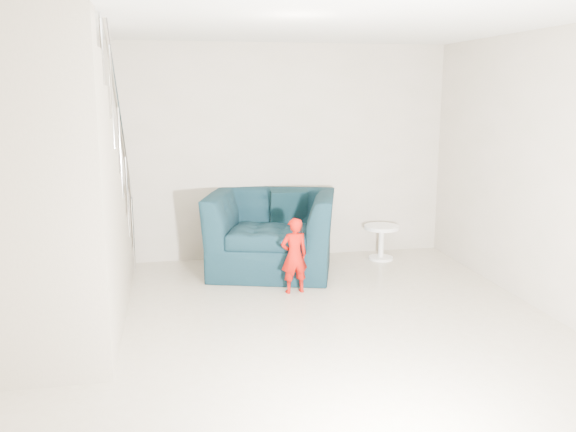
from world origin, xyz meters
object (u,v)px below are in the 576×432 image
object	(u,v)px
toddler	(294,256)
side_table	(381,237)
armchair	(272,232)
staircase	(58,229)

from	to	relation	value
toddler	side_table	bearing A→B (deg)	-150.94
toddler	side_table	distance (m)	1.73
armchair	side_table	world-z (taller)	armchair
side_table	toddler	bearing A→B (deg)	-141.68
armchair	staircase	xyz separation A→B (m)	(-2.13, -1.55, 0.48)
toddler	staircase	bearing A→B (deg)	8.32
toddler	staircase	size ratio (longest dim) A/B	0.23
toddler	armchair	bearing A→B (deg)	-92.39
toddler	staircase	world-z (taller)	staircase
armchair	toddler	xyz separation A→B (m)	(0.10, -0.84, -0.06)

